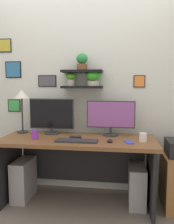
{
  "coord_description": "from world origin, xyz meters",
  "views": [
    {
      "loc": [
        0.48,
        -2.54,
        1.34
      ],
      "look_at": [
        0.1,
        0.05,
        1.04
      ],
      "focal_mm": 38.19,
      "sensor_mm": 36.0,
      "label": 1
    }
  ],
  "objects": [
    {
      "name": "keyboard",
      "position": [
        0.02,
        -0.15,
        0.76
      ],
      "size": [
        0.44,
        0.14,
        0.02
      ],
      "primitive_type": "cube",
      "color": "#2D2D33",
      "rests_on": "desk"
    },
    {
      "name": "computer_mouse",
      "position": [
        0.36,
        -0.12,
        0.77
      ],
      "size": [
        0.06,
        0.09,
        0.03
      ],
      "primitive_type": "ellipsoid",
      "color": "black",
      "rests_on": "desk"
    },
    {
      "name": "monitor_left",
      "position": [
        -0.36,
        0.22,
        0.97
      ],
      "size": [
        0.54,
        0.18,
        0.43
      ],
      "color": "#2D2D33",
      "rests_on": "desk"
    },
    {
      "name": "back_wall_assembly",
      "position": [
        -0.0,
        0.44,
        1.35
      ],
      "size": [
        4.4,
        0.24,
        2.7
      ],
      "color": "silver",
      "rests_on": "ground"
    },
    {
      "name": "computer_tower_left",
      "position": [
        -0.65,
        0.03,
        0.23
      ],
      "size": [
        0.18,
        0.4,
        0.47
      ],
      "primitive_type": "cube",
      "color": "#99999E",
      "rests_on": "ground"
    },
    {
      "name": "computer_tower_right",
      "position": [
        0.66,
        0.06,
        0.22
      ],
      "size": [
        0.18,
        0.4,
        0.44
      ],
      "primitive_type": "cube",
      "color": "#99999E",
      "rests_on": "ground"
    },
    {
      "name": "coffee_mug",
      "position": [
        0.71,
        -0.04,
        0.8
      ],
      "size": [
        0.08,
        0.08,
        0.09
      ],
      "primitive_type": "cylinder",
      "color": "white",
      "rests_on": "desk"
    },
    {
      "name": "scissors_tray",
      "position": [
        -0.02,
        -0.0,
        0.76
      ],
      "size": [
        0.14,
        0.11,
        0.02
      ],
      "primitive_type": "cube",
      "rotation": [
        0.0,
        0.0,
        0.32
      ],
      "color": "black",
      "rests_on": "desk"
    },
    {
      "name": "desk",
      "position": [
        0.0,
        0.06,
        0.54
      ],
      "size": [
        1.73,
        0.68,
        0.75
      ],
      "color": "brown",
      "rests_on": "ground"
    },
    {
      "name": "cell_phone",
      "position": [
        0.56,
        -0.11,
        0.76
      ],
      "size": [
        0.11,
        0.15,
        0.01
      ],
      "primitive_type": "cube",
      "rotation": [
        0.0,
        0.0,
        0.3
      ],
      "color": "blue",
      "rests_on": "desk"
    },
    {
      "name": "monitor_right",
      "position": [
        0.36,
        0.22,
        0.97
      ],
      "size": [
        0.56,
        0.18,
        0.41
      ],
      "color": "#2D2D33",
      "rests_on": "desk"
    },
    {
      "name": "pen_cup",
      "position": [
        -0.46,
        -0.09,
        0.8
      ],
      "size": [
        0.07,
        0.07,
        0.1
      ],
      "primitive_type": "cylinder",
      "color": "purple",
      "rests_on": "desk"
    },
    {
      "name": "ground_plane",
      "position": [
        0.0,
        0.0,
        0.0
      ],
      "size": [
        8.0,
        8.0,
        0.0
      ],
      "primitive_type": "plane",
      "color": "#70665B"
    },
    {
      "name": "desk_lamp",
      "position": [
        -0.73,
        0.22,
        1.18
      ],
      "size": [
        0.18,
        0.18,
        0.53
      ],
      "color": "#2D2D33",
      "rests_on": "desk"
    }
  ]
}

